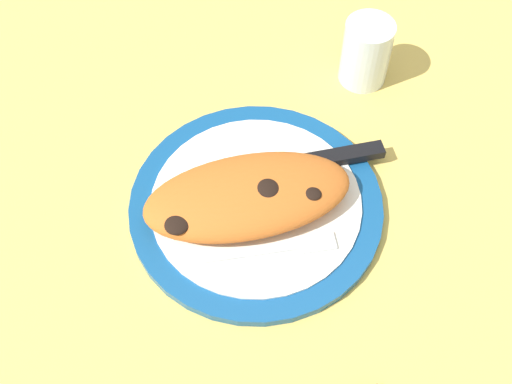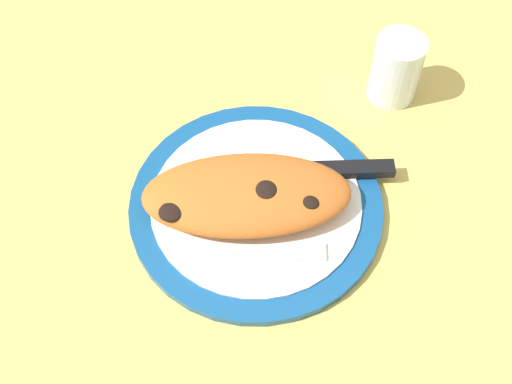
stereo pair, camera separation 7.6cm
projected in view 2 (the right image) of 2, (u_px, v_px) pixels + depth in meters
The scene contains 6 objects.
ground_plane at pixel (256, 215), 80.35cm from camera, with size 150.00×150.00×3.00cm, color #DBB756.
plate at pixel (256, 205), 78.49cm from camera, with size 30.22×30.22×1.55cm.
calzone at pixel (247, 195), 75.64cm from camera, with size 25.66×14.98×4.58cm.
fork at pixel (269, 251), 73.88cm from camera, with size 15.95×3.05×0.40cm.
knife at pixel (321, 171), 79.66cm from camera, with size 25.91×5.58×1.20cm.
water_glass at pixel (395, 72), 86.02cm from camera, with size 6.48×6.48×9.23cm.
Camera 2 is at (4.71, -41.82, 67.01)cm, focal length 46.23 mm.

